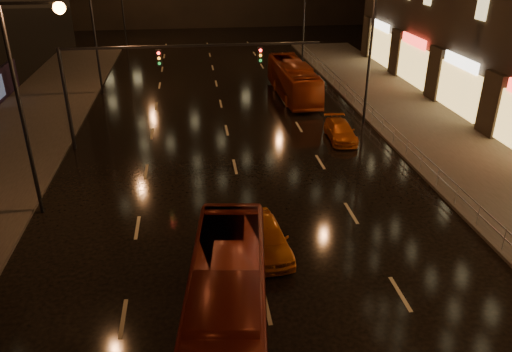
{
  "coord_description": "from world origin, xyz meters",
  "views": [
    {
      "loc": [
        -2.2,
        -9.84,
        11.9
      ],
      "look_at": [
        0.35,
        9.49,
        2.5
      ],
      "focal_mm": 35.0,
      "sensor_mm": 36.0,
      "label": 1
    }
  ],
  "objects_px": {
    "bus_curb": "(293,80)",
    "taxi_far": "(340,131)",
    "taxi_near": "(266,237)",
    "bus_red": "(227,312)"
  },
  "relations": [
    {
      "from": "bus_red",
      "to": "bus_curb",
      "type": "distance_m",
      "value": 27.98
    },
    {
      "from": "bus_curb",
      "to": "taxi_far",
      "type": "xyz_separation_m",
      "value": [
        1.14,
        -9.79,
        -0.83
      ]
    },
    {
      "from": "bus_curb",
      "to": "taxi_far",
      "type": "relative_size",
      "value": 2.53
    },
    {
      "from": "bus_red",
      "to": "taxi_near",
      "type": "relative_size",
      "value": 2.52
    },
    {
      "from": "taxi_near",
      "to": "taxi_far",
      "type": "xyz_separation_m",
      "value": [
        6.64,
        11.98,
        -0.11
      ]
    },
    {
      "from": "bus_curb",
      "to": "taxi_far",
      "type": "height_order",
      "value": "bus_curb"
    },
    {
      "from": "bus_red",
      "to": "taxi_far",
      "type": "relative_size",
      "value": 2.56
    },
    {
      "from": "bus_curb",
      "to": "taxi_near",
      "type": "xyz_separation_m",
      "value": [
        -5.5,
        -21.77,
        -0.71
      ]
    },
    {
      "from": "taxi_near",
      "to": "taxi_far",
      "type": "height_order",
      "value": "taxi_near"
    },
    {
      "from": "bus_red",
      "to": "bus_curb",
      "type": "bearing_deg",
      "value": 81.7
    }
  ]
}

